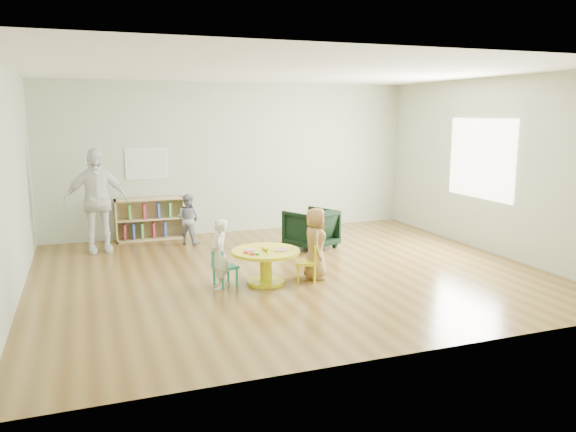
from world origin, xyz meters
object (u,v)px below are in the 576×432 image
object	(u,v)px
activity_table	(266,260)
kid_chair_right	(309,261)
child_left	(219,254)
adult_caretaker	(96,201)
toddler	(188,219)
bookshelf	(149,219)
kid_chair_left	(223,266)
child_right	(315,244)
armchair	(311,229)

from	to	relation	value
activity_table	kid_chair_right	world-z (taller)	kid_chair_right
kid_chair_right	child_left	bearing A→B (deg)	106.24
kid_chair_right	adult_caretaker	world-z (taller)	adult_caretaker
toddler	bookshelf	bearing A→B (deg)	-4.61
activity_table	bookshelf	bearing A→B (deg)	109.28
activity_table	adult_caretaker	distance (m)	3.34
kid_chair_right	adult_caretaker	distance (m)	3.79
kid_chair_left	child_right	xyz separation A→B (m)	(1.27, -0.10, 0.22)
activity_table	toddler	size ratio (longest dim) A/B	1.04
bookshelf	toddler	xyz separation A→B (m)	(0.59, -0.61, 0.07)
activity_table	child_right	world-z (taller)	child_right
activity_table	armchair	distance (m)	2.10
child_right	adult_caretaker	size ratio (longest dim) A/B	0.58
kid_chair_right	child_left	distance (m)	1.22
kid_chair_right	armchair	distance (m)	1.88
activity_table	kid_chair_right	xyz separation A→B (m)	(0.58, -0.09, -0.04)
armchair	activity_table	bearing A→B (deg)	24.70
activity_table	armchair	bearing A→B (deg)	50.96
kid_chair_right	child_right	world-z (taller)	child_right
adult_caretaker	armchair	bearing A→B (deg)	-20.52
kid_chair_left	child_right	distance (m)	1.29
child_left	activity_table	bearing A→B (deg)	111.16
kid_chair_right	bookshelf	size ratio (longest dim) A/B	0.43
toddler	child_left	bearing A→B (deg)	129.76
activity_table	child_left	world-z (taller)	child_left
kid_chair_left	child_left	size ratio (longest dim) A/B	0.56
kid_chair_right	toddler	world-z (taller)	toddler
armchair	kid_chair_right	bearing A→B (deg)	40.41
activity_table	kid_chair_left	distance (m)	0.57
bookshelf	adult_caretaker	size ratio (longest dim) A/B	0.71
child_right	toddler	distance (m)	2.95
kid_chair_left	toddler	xyz separation A→B (m)	(0.02, 2.57, 0.17)
bookshelf	child_left	size ratio (longest dim) A/B	1.32
kid_chair_right	child_left	size ratio (longest dim) A/B	0.56
child_left	bookshelf	bearing A→B (deg)	-150.31
kid_chair_left	armchair	size ratio (longest dim) A/B	0.70
activity_table	kid_chair_left	bearing A→B (deg)	171.92
armchair	kid_chair_left	bearing A→B (deg)	13.16
bookshelf	armchair	xyz separation A→B (m)	(2.47, -1.63, -0.03)
kid_chair_left	child_left	world-z (taller)	child_left
kid_chair_left	bookshelf	xyz separation A→B (m)	(-0.58, 3.19, 0.09)
child_right	bookshelf	bearing A→B (deg)	50.66
activity_table	adult_caretaker	world-z (taller)	adult_caretaker
child_right	toddler	bearing A→B (deg)	46.47
bookshelf	adult_caretaker	distance (m)	1.22
child_left	toddler	distance (m)	2.66
child_left	child_right	distance (m)	1.33
kid_chair_left	bookshelf	world-z (taller)	bookshelf
toddler	kid_chair_left	bearing A→B (deg)	131.07
kid_chair_left	child_left	xyz separation A→B (m)	(-0.06, -0.08, 0.18)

